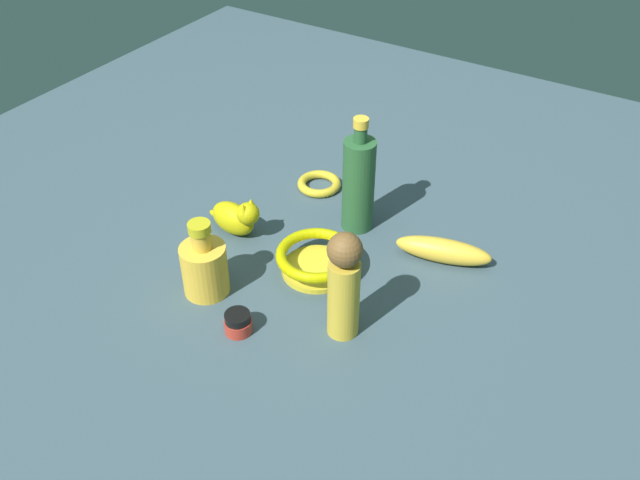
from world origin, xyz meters
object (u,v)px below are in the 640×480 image
object	(u,v)px
bottle_tall	(360,184)
person_figure_adult	(344,284)
bowl	(317,259)
bangle	(319,184)
cat_figurine	(236,217)
bottle_short	(204,266)
banana	(443,251)
nail_polish_jar	(238,323)

from	to	relation	value
bottle_tall	person_figure_adult	bearing A→B (deg)	114.45
bowl	person_figure_adult	world-z (taller)	person_figure_adult
bowl	bangle	distance (m)	0.28
bottle_tall	cat_figurine	world-z (taller)	bottle_tall
bottle_short	bottle_tall	bearing A→B (deg)	-113.55
bottle_short	bangle	bearing A→B (deg)	-89.26
banana	bangle	xyz separation A→B (m)	(0.33, -0.09, -0.01)
nail_polish_jar	banana	world-z (taller)	banana
bangle	bottle_tall	bearing A→B (deg)	151.33
person_figure_adult	banana	distance (m)	0.28
bottle_tall	bangle	xyz separation A→B (m)	(0.14, -0.08, -0.09)
cat_figurine	banana	distance (m)	0.40
nail_polish_jar	bottle_tall	distance (m)	0.37
bowl	bangle	bearing A→B (deg)	-58.97
person_figure_adult	bangle	xyz separation A→B (m)	(0.26, -0.34, -0.09)
person_figure_adult	bangle	world-z (taller)	person_figure_adult
nail_polish_jar	bottle_short	bearing A→B (deg)	-25.31
banana	nail_polish_jar	bearing A→B (deg)	-135.94
bowl	bottle_short	xyz separation A→B (m)	(0.14, 0.15, 0.03)
nail_polish_jar	bowl	distance (m)	0.20
cat_figurine	bowl	bearing A→B (deg)	175.80
nail_polish_jar	banana	bearing A→B (deg)	-121.35
nail_polish_jar	person_figure_adult	distance (m)	0.19
person_figure_adult	cat_figurine	distance (m)	0.34
bottle_tall	person_figure_adult	world-z (taller)	bottle_tall
bottle_tall	nail_polish_jar	bearing A→B (deg)	85.95
person_figure_adult	bottle_tall	bearing A→B (deg)	-65.55
person_figure_adult	banana	bearing A→B (deg)	-104.37
bowl	bangle	size ratio (longest dim) A/B	1.59
nail_polish_jar	bottle_tall	world-z (taller)	bottle_tall
cat_figurine	bottle_short	xyz separation A→B (m)	(-0.06, 0.16, 0.02)
bowl	banana	bearing A→B (deg)	-140.67
cat_figurine	bottle_short	bearing A→B (deg)	109.11
nail_polish_jar	bottle_short	size ratio (longest dim) A/B	0.32
bowl	bottle_tall	bearing A→B (deg)	-88.78
banana	bangle	world-z (taller)	banana
bottle_tall	banana	size ratio (longest dim) A/B	1.34
nail_polish_jar	bottle_short	distance (m)	0.13
bowl	person_figure_adult	bearing A→B (deg)	138.06
bottle_tall	banana	xyz separation A→B (m)	(-0.19, 0.01, -0.08)
nail_polish_jar	bangle	xyz separation A→B (m)	(0.11, -0.44, -0.01)
person_figure_adult	bottle_short	xyz separation A→B (m)	(0.26, 0.04, -0.05)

